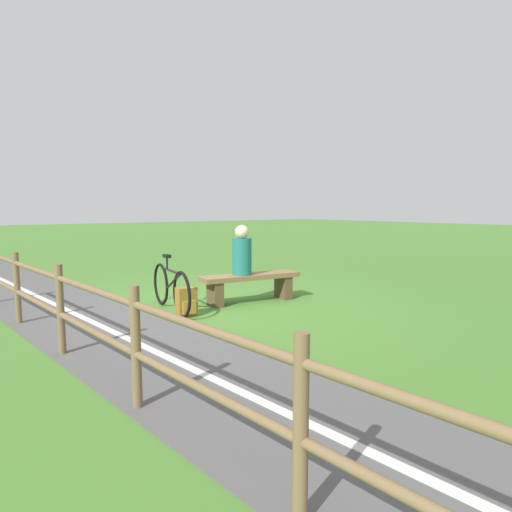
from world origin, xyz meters
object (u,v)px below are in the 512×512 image
(bicycle, at_px, (171,288))
(backpack, at_px, (187,302))
(bench, at_px, (251,283))
(person_seated, at_px, (242,253))

(bicycle, height_order, backpack, bicycle)
(bench, relative_size, person_seated, 2.14)
(person_seated, distance_m, backpack, 1.38)
(bench, bearing_deg, bicycle, -0.45)
(backpack, bearing_deg, bicycle, -85.34)
(bench, xyz_separation_m, person_seated, (0.16, -0.02, 0.52))
(bench, xyz_separation_m, bicycle, (1.39, -0.22, 0.03))
(bicycle, relative_size, backpack, 3.91)
(bench, xyz_separation_m, backpack, (1.35, 0.24, -0.12))
(bicycle, xyz_separation_m, backpack, (-0.04, 0.45, -0.15))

